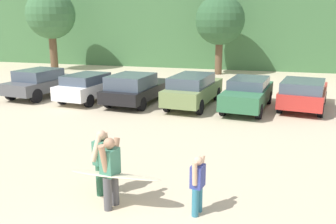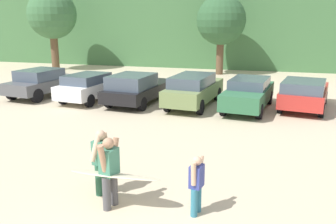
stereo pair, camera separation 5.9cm
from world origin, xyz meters
The scene contains 13 objects.
hillside_ridge centered at (0.00, 32.06, 3.74)m, with size 108.00×12.00×7.48m, color #427042.
tree_left centered at (-14.88, 22.37, 4.42)m, with size 3.92×3.92×6.43m.
tree_center_left centered at (-1.38, 23.39, 3.98)m, with size 3.64×3.64×5.84m.
parked_car_dark_gray centered at (-9.49, 12.62, 0.79)m, with size 2.45×4.52×1.49m.
parked_car_white centered at (-6.49, 12.43, 0.75)m, with size 2.25×4.49×1.41m.
parked_car_black centered at (-3.97, 12.42, 0.77)m, with size 2.38×4.96×1.51m.
parked_car_olive_green centered at (-1.15, 12.58, 0.83)m, with size 2.20×4.88×1.54m.
parked_car_forest_green centered at (1.42, 12.61, 0.77)m, with size 2.28×4.75×1.44m.
parked_car_red centered at (3.89, 13.30, 0.77)m, with size 2.57×4.53×1.44m.
person_adult centered at (-0.96, 2.54, 0.91)m, with size 0.36×0.74×1.62m.
person_child centered at (0.92, 2.76, 0.74)m, with size 0.29×0.59×1.32m.
person_companion centered at (-1.43, 3.13, 0.89)m, with size 0.35×0.78×1.58m.
surfboard_cream centered at (-0.87, 2.58, 0.75)m, with size 2.09×0.61×0.23m.
Camera 2 is at (2.22, -4.13, 4.05)m, focal length 38.62 mm.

